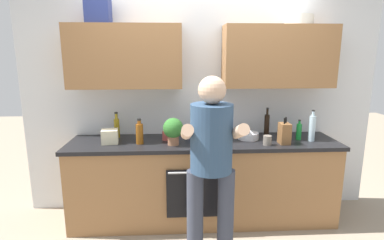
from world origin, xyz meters
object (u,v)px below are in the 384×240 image
at_px(bottle_syrup, 140,133).
at_px(grocery_bag_rice, 110,136).
at_px(bottle_water, 312,128).
at_px(mixing_bowl, 248,136).
at_px(bottle_hotsauce, 219,131).
at_px(cup_ceramic, 166,136).
at_px(knife_block, 284,133).
at_px(potted_herb, 173,130).
at_px(person_standing, 211,159).
at_px(bottle_oil, 117,127).
at_px(bottle_soda, 299,131).
at_px(cup_stoneware, 267,140).
at_px(cup_tea, 189,134).
at_px(bottle_soy, 267,125).

distance_m(bottle_syrup, grocery_bag_rice, 0.31).
height_order(bottle_water, mixing_bowl, bottle_water).
height_order(bottle_hotsauce, cup_ceramic, bottle_hotsauce).
bearing_deg(bottle_hotsauce, mixing_bowl, 6.69).
xyz_separation_m(knife_block, potted_herb, (-1.14, 0.02, 0.05)).
distance_m(person_standing, cup_ceramic, 0.92).
height_order(person_standing, bottle_oil, person_standing).
bearing_deg(bottle_oil, bottle_soda, -5.82).
xyz_separation_m(bottle_syrup, bottle_oil, (-0.28, 0.27, 0.01)).
height_order(bottle_oil, mixing_bowl, bottle_oil).
relative_size(bottle_hotsauce, cup_stoneware, 2.52).
relative_size(bottle_water, mixing_bowl, 1.48).
height_order(cup_stoneware, knife_block, knife_block).
height_order(mixing_bowl, potted_herb, potted_herb).
distance_m(person_standing, cup_stoneware, 0.86).
height_order(bottle_hotsauce, knife_block, knife_block).
distance_m(person_standing, cup_tea, 0.89).
xyz_separation_m(mixing_bowl, potted_herb, (-0.81, -0.17, 0.12)).
distance_m(bottle_hotsauce, knife_block, 0.67).
height_order(cup_ceramic, mixing_bowl, cup_ceramic).
distance_m(person_standing, grocery_bag_rice, 1.21).
relative_size(cup_stoneware, knife_block, 0.36).
bearing_deg(knife_block, cup_ceramic, 170.54).
height_order(bottle_syrup, mixing_bowl, bottle_syrup).
xyz_separation_m(bottle_syrup, grocery_bag_rice, (-0.31, 0.04, -0.04)).
distance_m(cup_stoneware, potted_herb, 0.96).
relative_size(cup_stoneware, potted_herb, 0.36).
height_order(person_standing, bottle_soy, person_standing).
height_order(bottle_water, potted_herb, bottle_water).
bearing_deg(potted_herb, cup_tea, 54.43).
height_order(person_standing, bottle_syrup, person_standing).
bearing_deg(bottle_oil, bottle_soy, -1.01).
bearing_deg(potted_herb, bottle_soda, 5.03).
bearing_deg(bottle_syrup, potted_herb, -8.65).
height_order(potted_herb, grocery_bag_rice, potted_herb).
distance_m(person_standing, bottle_soy, 1.19).
distance_m(bottle_water, mixing_bowl, 0.67).
xyz_separation_m(bottle_soda, grocery_bag_rice, (-2.00, -0.03, -0.02)).
xyz_separation_m(bottle_soda, potted_herb, (-1.34, -0.12, 0.07)).
relative_size(bottle_oil, potted_herb, 1.02).
relative_size(person_standing, bottle_soda, 7.55).
relative_size(bottle_hotsauce, grocery_bag_rice, 1.51).
xyz_separation_m(cup_tea, mixing_bowl, (0.64, -0.06, -0.01)).
bearing_deg(bottle_water, bottle_hotsauce, 175.47).
bearing_deg(knife_block, bottle_water, 13.88).
relative_size(bottle_syrup, mixing_bowl, 1.17).
distance_m(person_standing, bottle_syrup, 0.96).
xyz_separation_m(bottle_syrup, cup_ceramic, (0.26, 0.13, -0.07)).
distance_m(bottle_hotsauce, bottle_oil, 1.13).
xyz_separation_m(bottle_hotsauce, bottle_soy, (0.55, 0.15, 0.03)).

